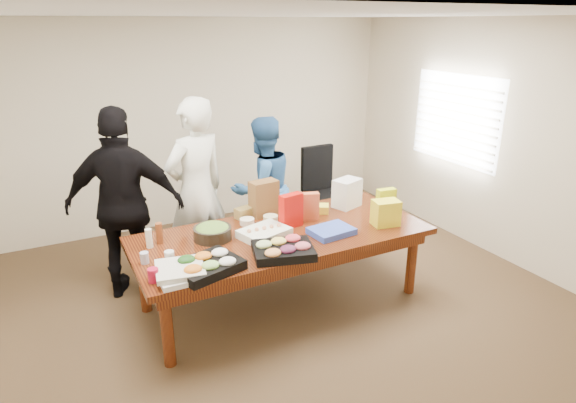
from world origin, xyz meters
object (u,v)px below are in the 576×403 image
salad_bowl (213,233)px  office_chair (325,194)px  conference_table (282,267)px  person_right (263,188)px  sheet_cake (264,233)px  person_center (197,191)px

salad_bowl → office_chair: bearing=30.3°
conference_table → person_right: size_ratio=1.68×
sheet_cake → salad_bowl: bearing=142.0°
conference_table → person_center: bearing=121.1°
sheet_cake → salad_bowl: size_ratio=1.24×
conference_table → salad_bowl: bearing=165.3°
conference_table → sheet_cake: 0.45m
conference_table → person_center: (-0.55, 0.90, 0.60)m
office_chair → salad_bowl: bearing=-151.1°
person_right → salad_bowl: person_right is taller
sheet_cake → person_right: bearing=49.9°
conference_table → person_right: (0.28, 1.06, 0.46)m
person_right → salad_bowl: 1.28m
person_center → person_right: size_ratio=1.18×
conference_table → person_right: person_right is taller
person_center → conference_table: bearing=102.5°
office_chair → sheet_cake: office_chair is taller
conference_table → person_center: 1.22m
conference_table → salad_bowl: 0.78m
person_center → sheet_cake: 1.00m
office_chair → person_right: bearing=-169.0°
conference_table → office_chair: (1.26, 1.27, 0.17)m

